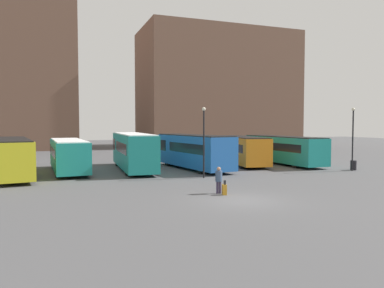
# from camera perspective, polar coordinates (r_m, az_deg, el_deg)

# --- Properties ---
(ground_plane) EXTENTS (160.00, 160.00, 0.00)m
(ground_plane) POSITION_cam_1_polar(r_m,az_deg,el_deg) (20.30, 7.69, -8.52)
(ground_plane) COLOR #4C4C4F
(building_block_right) EXTENTS (28.76, 15.04, 21.46)m
(building_block_right) POSITION_cam_1_polar(r_m,az_deg,el_deg) (72.64, 3.85, 8.31)
(building_block_right) COLOR brown
(building_block_right) RESTS_ON ground_plane
(bus_0) EXTENTS (3.99, 11.60, 2.94)m
(bus_0) POSITION_cam_1_polar(r_m,az_deg,el_deg) (32.27, -25.78, -1.62)
(bus_0) COLOR gold
(bus_0) RESTS_ON ground_plane
(bus_1) EXTENTS (3.02, 9.78, 2.75)m
(bus_1) POSITION_cam_1_polar(r_m,az_deg,el_deg) (33.32, -18.31, -1.52)
(bus_1) COLOR #19847F
(bus_1) RESTS_ON ground_plane
(bus_2) EXTENTS (2.96, 11.41, 3.23)m
(bus_2) POSITION_cam_1_polar(r_m,az_deg,el_deg) (33.72, -8.97, -0.91)
(bus_2) COLOR #19847F
(bus_2) RESTS_ON ground_plane
(bus_3) EXTENTS (4.00, 10.61, 3.10)m
(bus_3) POSITION_cam_1_polar(r_m,az_deg,el_deg) (33.92, 0.17, -0.97)
(bus_3) COLOR #1E56A3
(bus_3) RESTS_ON ground_plane
(bus_4) EXTENTS (3.84, 9.60, 2.83)m
(bus_4) POSITION_cam_1_polar(r_m,az_deg,el_deg) (37.66, 7.56, -0.82)
(bus_4) COLOR orange
(bus_4) RESTS_ON ground_plane
(bus_5) EXTENTS (2.70, 11.22, 2.84)m
(bus_5) POSITION_cam_1_polar(r_m,az_deg,el_deg) (39.29, 13.58, -0.71)
(bus_5) COLOR #19847F
(bus_5) RESTS_ON ground_plane
(traveler) EXTENTS (0.49, 0.49, 1.57)m
(traveler) POSITION_cam_1_polar(r_m,az_deg,el_deg) (22.01, 4.10, -5.14)
(traveler) COLOR #382D4C
(traveler) RESTS_ON ground_plane
(suitcase) EXTENTS (0.32, 0.41, 0.86)m
(suitcase) POSITION_cam_1_polar(r_m,az_deg,el_deg) (21.71, 4.95, -6.93)
(suitcase) COLOR #B27A1E
(suitcase) RESTS_ON ground_plane
(lamp_post_0) EXTENTS (0.28, 0.28, 5.48)m
(lamp_post_0) POSITION_cam_1_polar(r_m,az_deg,el_deg) (35.17, 23.31, 1.45)
(lamp_post_0) COLOR black
(lamp_post_0) RESTS_ON ground_plane
(lamp_post_1) EXTENTS (0.28, 0.28, 5.33)m
(lamp_post_1) POSITION_cam_1_polar(r_m,az_deg,el_deg) (28.10, 1.81, 1.21)
(lamp_post_1) COLOR black
(lamp_post_1) RESTS_ON ground_plane
(trash_bin) EXTENTS (0.52, 0.52, 0.85)m
(trash_bin) POSITION_cam_1_polar(r_m,az_deg,el_deg) (36.05, 23.38, -2.99)
(trash_bin) COLOR black
(trash_bin) RESTS_ON ground_plane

